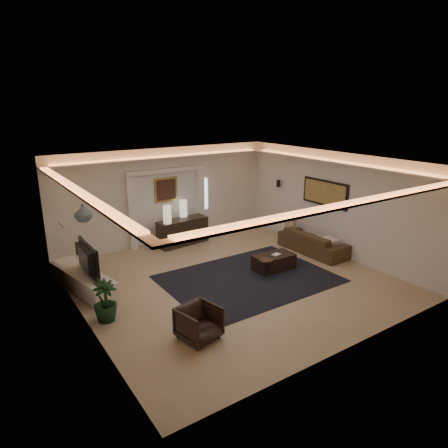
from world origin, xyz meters
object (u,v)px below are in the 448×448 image
armchair (199,323)px  console (183,232)px  coffee_table (274,262)px  sofa (313,242)px

armchair → console: bearing=52.7°
coffee_table → sofa: bearing=12.3°
sofa → armchair: bearing=111.1°
console → sofa: (2.81, -2.70, -0.09)m
coffee_table → armchair: 3.66m
coffee_table → armchair: size_ratio=1.51×
sofa → armchair: 5.40m
sofa → coffee_table: bearing=99.8°
armchair → coffee_table: bearing=15.2°
sofa → console: bearing=45.1°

